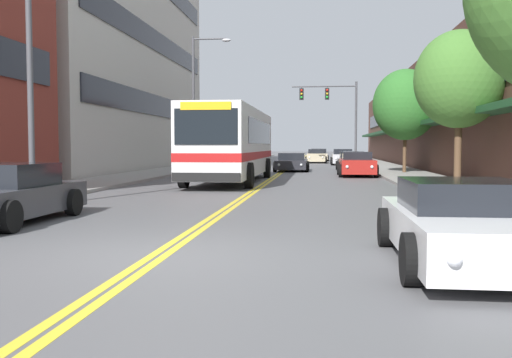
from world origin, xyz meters
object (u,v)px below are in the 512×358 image
at_px(car_slate_blue_parked_left_mid, 216,162).
at_px(street_lamp_left_near, 40,14).
at_px(street_lamp_left_far, 199,92).
at_px(traffic_signal_mast, 335,107).
at_px(city_bus, 233,142).
at_px(car_dark_grey_parked_left_near, 3,195).
at_px(street_tree_right_far, 405,105).
at_px(car_red_parked_right_mid, 357,165).
at_px(street_tree_right_mid, 459,80).
at_px(car_beige_moving_second, 316,156).
at_px(car_charcoal_moving_third, 292,163).
at_px(car_black_parked_right_end, 352,162).
at_px(car_silver_parked_right_far, 343,157).
at_px(car_white_parked_right_foreground, 464,224).
at_px(car_champagne_moving_lead, 319,155).

bearing_deg(car_slate_blue_parked_left_mid, street_lamp_left_near, -91.47).
bearing_deg(car_slate_blue_parked_left_mid, street_lamp_left_far, -101.96).
xyz_separation_m(traffic_signal_mast, street_lamp_left_near, (-8.48, -31.84, 0.33)).
xyz_separation_m(city_bus, car_slate_blue_parked_left_mid, (-2.80, 10.99, -1.23)).
height_order(car_dark_grey_parked_left_near, street_tree_right_far, street_tree_right_far).
bearing_deg(car_red_parked_right_mid, street_lamp_left_near, -119.23).
bearing_deg(car_slate_blue_parked_left_mid, car_red_parked_right_mid, -32.90).
height_order(car_red_parked_right_mid, street_tree_right_mid, street_tree_right_mid).
bearing_deg(car_beige_moving_second, traffic_signal_mast, -80.65).
xyz_separation_m(car_charcoal_moving_third, street_tree_right_mid, (6.96, -14.90, 3.55)).
distance_m(car_slate_blue_parked_left_mid, street_tree_right_mid, 19.29).
xyz_separation_m(car_black_parked_right_end, street_tree_right_far, (2.75, -4.46, 3.39)).
height_order(car_silver_parked_right_far, street_lamp_left_far, street_lamp_left_far).
distance_m(city_bus, car_slate_blue_parked_left_mid, 11.41).
height_order(car_slate_blue_parked_left_mid, traffic_signal_mast, traffic_signal_mast).
xyz_separation_m(car_white_parked_right_foreground, car_black_parked_right_end, (0.06, 29.76, 0.04)).
bearing_deg(car_white_parked_right_foreground, street_lamp_left_far, 109.72).
relative_size(city_bus, street_tree_right_mid, 2.09).
bearing_deg(traffic_signal_mast, street_tree_right_mid, -80.59).
bearing_deg(car_red_parked_right_mid, street_tree_right_mid, -70.82).
distance_m(car_dark_grey_parked_left_near, street_lamp_left_near, 5.51).
bearing_deg(street_tree_right_mid, car_white_parked_right_foreground, -102.63).
height_order(street_lamp_left_near, street_tree_right_mid, street_lamp_left_near).
height_order(car_slate_blue_parked_left_mid, street_lamp_left_far, street_lamp_left_far).
xyz_separation_m(car_slate_blue_parked_left_mid, street_lamp_left_far, (-0.57, -2.67, 4.28)).
distance_m(city_bus, car_dark_grey_parked_left_near, 14.75).
height_order(car_slate_blue_parked_left_mid, car_champagne_moving_lead, car_champagne_moving_lead).
height_order(car_black_parked_right_end, traffic_signal_mast, traffic_signal_mast).
height_order(car_red_parked_right_mid, street_tree_right_far, street_tree_right_far).
xyz_separation_m(car_red_parked_right_mid, car_champagne_moving_lead, (-2.13, 31.59, -0.02)).
height_order(street_lamp_left_far, street_tree_right_far, street_lamp_left_far).
bearing_deg(street_lamp_left_near, car_silver_parked_right_far, 75.16).
height_order(car_black_parked_right_end, car_champagne_moving_lead, car_champagne_moving_lead).
height_order(car_dark_grey_parked_left_near, car_beige_moving_second, car_beige_moving_second).
relative_size(car_slate_blue_parked_left_mid, car_black_parked_right_end, 0.89).
bearing_deg(traffic_signal_mast, car_charcoal_moving_third, -107.49).
bearing_deg(car_red_parked_right_mid, car_charcoal_moving_third, 123.15).
relative_size(city_bus, car_dark_grey_parked_left_near, 2.65).
relative_size(car_white_parked_right_foreground, car_champagne_moving_lead, 0.95).
relative_size(car_red_parked_right_mid, car_champagne_moving_lead, 0.95).
relative_size(car_dark_grey_parked_left_near, car_white_parked_right_foreground, 1.04).
bearing_deg(street_lamp_left_far, street_tree_right_far, -3.68).
height_order(car_black_parked_right_end, street_tree_right_mid, street_tree_right_mid).
bearing_deg(car_white_parked_right_foreground, car_black_parked_right_end, 89.89).
relative_size(car_silver_parked_right_far, street_tree_right_far, 0.76).
bearing_deg(car_white_parked_right_foreground, car_champagne_moving_lead, 92.26).
relative_size(city_bus, car_black_parked_right_end, 2.47).
relative_size(car_silver_parked_right_far, car_charcoal_moving_third, 1.00).
bearing_deg(street_lamp_left_far, car_dark_grey_parked_left_near, -88.39).
xyz_separation_m(car_slate_blue_parked_left_mid, car_red_parked_right_mid, (8.76, -5.67, 0.03)).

